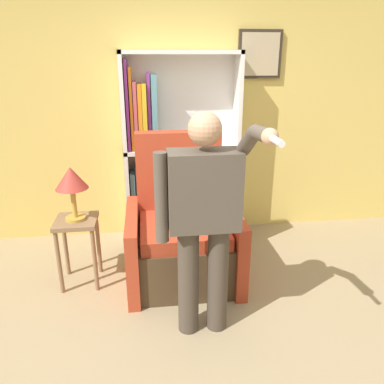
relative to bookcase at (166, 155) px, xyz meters
The scene contains 7 objects.
ground_plane 2.09m from the bookcase, 86.07° to the right, with size 14.00×14.00×0.00m, color #9E8966.
wall_back 0.51m from the bookcase, 49.88° to the left, with size 8.00×0.11×2.80m.
bookcase is the anchor object (origin of this frame).
armchair 1.00m from the bookcase, 84.50° to the right, with size 0.98×0.89×1.29m.
person_standing 1.61m from the bookcase, 84.63° to the right, with size 0.62×0.78×1.61m.
side_table 1.28m from the bookcase, 134.35° to the right, with size 0.35×0.35×0.62m.
table_lamp 1.19m from the bookcase, 134.35° to the right, with size 0.27×0.27×0.46m.
Camera 1 is at (-0.35, -2.01, 1.93)m, focal length 35.00 mm.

